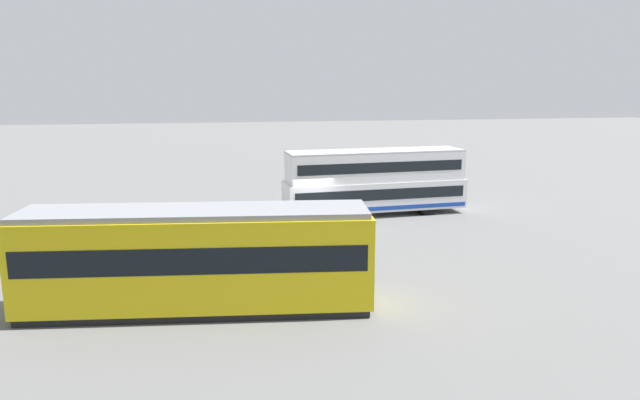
# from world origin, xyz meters

# --- Properties ---
(ground_plane) EXTENTS (160.00, 160.00, 0.00)m
(ground_plane) POSITION_xyz_m (0.00, 0.00, 0.00)
(ground_plane) COLOR slate
(double_decker_bus) EXTENTS (10.98, 3.39, 3.84)m
(double_decker_bus) POSITION_xyz_m (-3.99, -2.60, 1.95)
(double_decker_bus) COLOR white
(double_decker_bus) RESTS_ON ground
(tram_yellow) EXTENTS (12.25, 3.80, 3.62)m
(tram_yellow) POSITION_xyz_m (5.99, 10.86, 1.88)
(tram_yellow) COLOR yellow
(tram_yellow) RESTS_ON ground
(pedestrian_near_railing) EXTENTS (0.40, 0.40, 1.62)m
(pedestrian_near_railing) POSITION_xyz_m (3.01, 3.86, 0.93)
(pedestrian_near_railing) COLOR black
(pedestrian_near_railing) RESTS_ON ground
(pedestrian_railing) EXTENTS (9.33, 1.45, 1.08)m
(pedestrian_railing) POSITION_xyz_m (4.58, 4.60, 0.75)
(pedestrian_railing) COLOR gray
(pedestrian_railing) RESTS_ON ground
(info_sign) EXTENTS (1.15, 0.39, 2.40)m
(info_sign) POSITION_xyz_m (10.43, 5.17, 1.68)
(info_sign) COLOR slate
(info_sign) RESTS_ON ground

